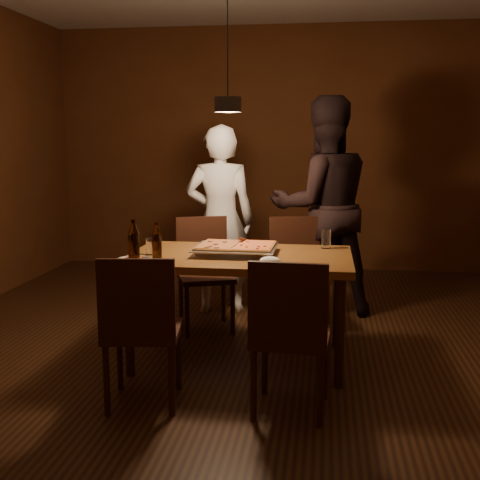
# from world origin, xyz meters

# --- Properties ---
(room_shell) EXTENTS (6.00, 6.00, 6.00)m
(room_shell) POSITION_xyz_m (0.00, 0.00, 1.40)
(room_shell) COLOR #3C2110
(room_shell) RESTS_ON ground
(dining_table) EXTENTS (1.50, 0.90, 0.75)m
(dining_table) POSITION_xyz_m (0.10, -0.12, 0.68)
(dining_table) COLOR brown
(dining_table) RESTS_ON floor
(chair_far_left) EXTENTS (0.54, 0.54, 0.49)m
(chair_far_left) POSITION_xyz_m (-0.30, 0.61, 0.54)
(chair_far_left) COLOR #38190F
(chair_far_left) RESTS_ON floor
(chair_far_right) EXTENTS (0.52, 0.52, 0.49)m
(chair_far_right) POSITION_xyz_m (0.45, 0.72, 0.54)
(chair_far_right) COLOR #38190F
(chair_far_right) RESTS_ON floor
(chair_near_left) EXTENTS (0.47, 0.47, 0.49)m
(chair_near_left) POSITION_xyz_m (-0.35, -0.94, 0.54)
(chair_near_left) COLOR #38190F
(chair_near_left) RESTS_ON floor
(chair_near_right) EXTENTS (0.45, 0.45, 0.49)m
(chair_near_right) POSITION_xyz_m (0.49, -0.93, 0.54)
(chair_near_right) COLOR #38190F
(chair_near_right) RESTS_ON floor
(pizza_tray) EXTENTS (0.59, 0.50, 0.05)m
(pizza_tray) POSITION_xyz_m (0.06, -0.09, 0.77)
(pizza_tray) COLOR silver
(pizza_tray) RESTS_ON dining_table
(pizza_meat) EXTENTS (0.28, 0.42, 0.02)m
(pizza_meat) POSITION_xyz_m (-0.06, -0.08, 0.81)
(pizza_meat) COLOR maroon
(pizza_meat) RESTS_ON pizza_tray
(pizza_cheese) EXTENTS (0.27, 0.41, 0.02)m
(pizza_cheese) POSITION_xyz_m (0.19, -0.08, 0.81)
(pizza_cheese) COLOR gold
(pizza_cheese) RESTS_ON pizza_tray
(spatula) EXTENTS (0.13, 0.25, 0.04)m
(spatula) POSITION_xyz_m (0.07, -0.07, 0.81)
(spatula) COLOR silver
(spatula) RESTS_ON pizza_tray
(beer_bottle_a) EXTENTS (0.07, 0.07, 0.27)m
(beer_bottle_a) POSITION_xyz_m (-0.53, -0.46, 0.89)
(beer_bottle_a) COLOR black
(beer_bottle_a) RESTS_ON dining_table
(beer_bottle_b) EXTENTS (0.06, 0.06, 0.24)m
(beer_bottle_b) POSITION_xyz_m (-0.42, -0.32, 0.87)
(beer_bottle_b) COLOR black
(beer_bottle_b) RESTS_ON dining_table
(water_glass_left) EXTENTS (0.07, 0.07, 0.11)m
(water_glass_left) POSITION_xyz_m (-0.50, -0.19, 0.80)
(water_glass_left) COLOR silver
(water_glass_left) RESTS_ON dining_table
(water_glass_right) EXTENTS (0.07, 0.07, 0.14)m
(water_glass_right) POSITION_xyz_m (0.68, 0.20, 0.82)
(water_glass_right) COLOR silver
(water_glass_right) RESTS_ON dining_table
(plate_slice) EXTENTS (0.22, 0.22, 0.03)m
(plate_slice) POSITION_xyz_m (-0.54, -0.43, 0.76)
(plate_slice) COLOR white
(plate_slice) RESTS_ON dining_table
(napkin) EXTENTS (0.13, 0.10, 0.05)m
(napkin) POSITION_xyz_m (0.33, -0.43, 0.78)
(napkin) COLOR white
(napkin) RESTS_ON dining_table
(diner_white) EXTENTS (0.63, 0.43, 1.64)m
(diner_white) POSITION_xyz_m (-0.24, 1.05, 0.82)
(diner_white) COLOR white
(diner_white) RESTS_ON floor
(diner_dark) EXTENTS (1.09, 0.96, 1.88)m
(diner_dark) POSITION_xyz_m (0.64, 1.13, 0.94)
(diner_dark) COLOR black
(diner_dark) RESTS_ON floor
(pendant_lamp) EXTENTS (0.18, 0.18, 1.10)m
(pendant_lamp) POSITION_xyz_m (0.00, 0.00, 1.76)
(pendant_lamp) COLOR black
(pendant_lamp) RESTS_ON ceiling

